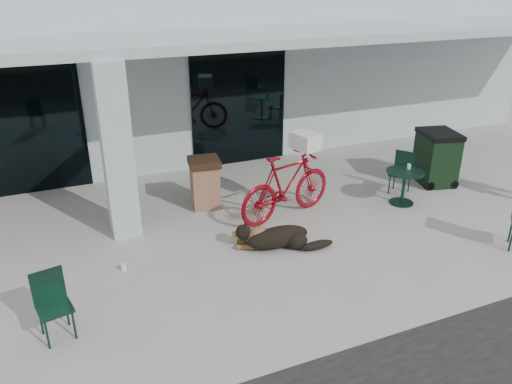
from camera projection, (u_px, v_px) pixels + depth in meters
name	position (u px, v px, depth m)	size (l,w,h in m)	color
ground	(249.00, 278.00, 7.84)	(80.00, 80.00, 0.00)	#A7A49D
building	(134.00, 56.00, 14.09)	(22.00, 7.00, 4.50)	silver
storefront_glass_left	(15.00, 133.00, 10.34)	(2.80, 0.06, 2.70)	black
storefront_glass_right	(239.00, 110.00, 12.13)	(2.40, 0.06, 2.70)	black
column	(117.00, 152.00, 8.61)	(0.50, 0.50, 3.12)	silver
overhang	(176.00, 40.00, 9.58)	(22.00, 2.80, 0.18)	silver
bicycle	(286.00, 186.00, 9.57)	(0.62, 2.18, 1.31)	maroon
laundry_basket	(305.00, 141.00, 9.49)	(0.53, 0.39, 0.31)	white
dog	(278.00, 236.00, 8.64)	(1.31, 0.44, 0.44)	black
cup_near_dog	(124.00, 267.00, 8.03)	(0.09, 0.09, 0.11)	white
cafe_chair_near	(54.00, 307.00, 6.41)	(0.42, 0.46, 0.92)	black
cafe_table_far	(403.00, 187.00, 10.25)	(0.76, 0.76, 0.71)	black
cafe_chair_far_b	(400.00, 173.00, 10.71)	(0.41, 0.45, 0.90)	black
cup_on_table	(409.00, 166.00, 10.22)	(0.07, 0.07, 0.10)	white
trash_receptacle	(205.00, 183.00, 10.06)	(0.60, 0.60, 1.03)	#896147
wheeled_bin	(436.00, 157.00, 11.19)	(0.74, 0.94, 1.20)	black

